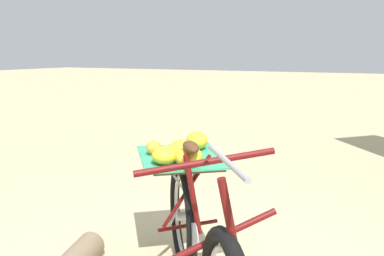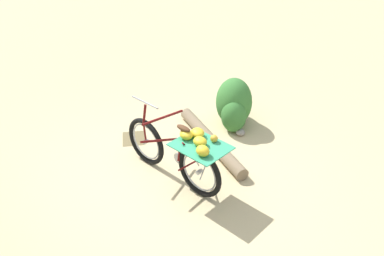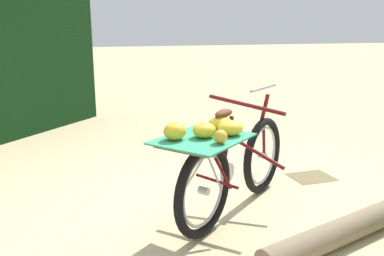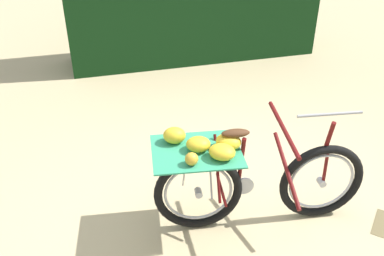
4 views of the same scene
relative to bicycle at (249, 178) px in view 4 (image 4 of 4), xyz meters
name	(u,v)px [view 4 (image 4 of 4)]	position (x,y,z in m)	size (l,w,h in m)	color
ground_plane	(243,202)	(-0.13, 0.23, -0.47)	(60.00, 60.00, 0.00)	#C6B284
bicycle	(249,178)	(0.00, 0.00, 0.00)	(1.58, 1.34, 1.03)	black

